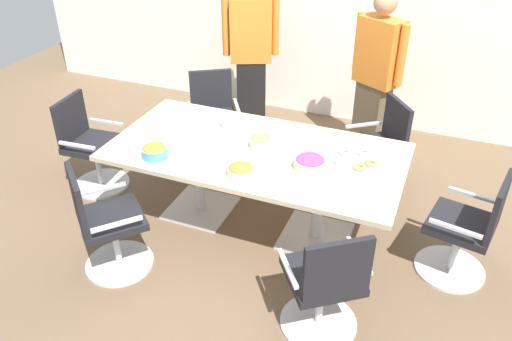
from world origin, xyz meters
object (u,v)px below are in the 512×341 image
object	(u,v)px
office_chair_5	(214,121)
snack_bowl_candy_mix	(310,162)
conference_table	(256,163)
person_standing_0	(251,53)
office_chair_1	(106,226)
office_chair_3	(467,232)
office_chair_0	(90,148)
office_chair_2	(325,287)
office_chair_4	(377,152)
snack_bowl_chips_orange	(155,151)
snack_bowl_pretzels	(241,170)
plate_stack	(233,124)
snack_bowl_cookies	(261,141)
donut_platter	(356,160)
person_standing_1	(376,76)

from	to	relation	value
office_chair_5	snack_bowl_candy_mix	bearing A→B (deg)	110.23
conference_table	person_standing_0	size ratio (longest dim) A/B	1.34
office_chair_1	office_chair_3	distance (m)	2.72
office_chair_0	office_chair_5	distance (m)	1.28
office_chair_2	office_chair_4	xyz separation A→B (m)	(-0.01, 1.89, 0.00)
office_chair_2	person_standing_0	distance (m)	3.09
snack_bowl_chips_orange	snack_bowl_pretzels	world-z (taller)	snack_bowl_chips_orange
office_chair_1	snack_bowl_chips_orange	distance (m)	0.69
conference_table	plate_stack	size ratio (longest dim) A/B	11.12
office_chair_1	office_chair_2	bearing A→B (deg)	42.03
person_standing_0	snack_bowl_cookies	size ratio (longest dim) A/B	9.88
plate_stack	snack_bowl_candy_mix	bearing A→B (deg)	-26.73
office_chair_1	office_chair_0	bearing A→B (deg)	174.09
office_chair_0	snack_bowl_candy_mix	distance (m)	2.23
snack_bowl_cookies	donut_platter	xyz separation A→B (m)	(0.78, 0.06, -0.04)
snack_bowl_candy_mix	plate_stack	bearing A→B (deg)	153.27
donut_platter	plate_stack	xyz separation A→B (m)	(-1.14, 0.19, 0.01)
office_chair_2	office_chair_4	world-z (taller)	same
snack_bowl_cookies	person_standing_1	bearing A→B (deg)	67.08
office_chair_1	snack_bowl_candy_mix	xyz separation A→B (m)	(1.34, 0.85, 0.40)
office_chair_1	snack_bowl_pretzels	world-z (taller)	office_chair_1
office_chair_0	office_chair_1	bearing A→B (deg)	38.11
conference_table	donut_platter	bearing A→B (deg)	8.47
office_chair_3	snack_bowl_chips_orange	bearing A→B (deg)	110.85
office_chair_3	person_standing_0	bearing A→B (deg)	67.21
plate_stack	office_chair_2	bearing A→B (deg)	-46.08
office_chair_1	snack_bowl_candy_mix	distance (m)	1.63
office_chair_4	donut_platter	bearing A→B (deg)	139.86
office_chair_3	snack_bowl_candy_mix	world-z (taller)	office_chair_3
office_chair_1	office_chair_3	bearing A→B (deg)	62.31
office_chair_0	plate_stack	size ratio (longest dim) A/B	4.22
person_standing_0	office_chair_5	bearing A→B (deg)	54.80
snack_bowl_pretzels	office_chair_2	bearing A→B (deg)	-33.89
conference_table	office_chair_0	xyz separation A→B (m)	(-1.70, -0.01, -0.22)
snack_bowl_chips_orange	office_chair_4	bearing A→B (deg)	40.90
conference_table	office_chair_5	size ratio (longest dim) A/B	2.64
person_standing_1	snack_bowl_chips_orange	size ratio (longest dim) A/B	8.41
person_standing_0	snack_bowl_pretzels	xyz separation A→B (m)	(0.75, -2.03, -0.15)
snack_bowl_chips_orange	office_chair_2	bearing A→B (deg)	-19.02
office_chair_4	snack_bowl_cookies	distance (m)	1.28
office_chair_0	office_chair_3	distance (m)	3.41
office_chair_3	donut_platter	world-z (taller)	office_chair_3
office_chair_0	office_chair_2	world-z (taller)	same
snack_bowl_candy_mix	donut_platter	world-z (taller)	snack_bowl_candy_mix
office_chair_0	donut_platter	distance (m)	2.53
conference_table	donut_platter	size ratio (longest dim) A/B	6.92
snack_bowl_pretzels	office_chair_3	bearing A→B (deg)	12.93
person_standing_1	snack_bowl_cookies	size ratio (longest dim) A/B	9.57
donut_platter	snack_bowl_cookies	bearing A→B (deg)	-175.51
office_chair_0	snack_bowl_chips_orange	distance (m)	1.15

